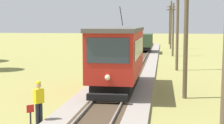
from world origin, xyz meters
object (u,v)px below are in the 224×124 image
at_px(freight_car, 143,42).
at_px(utility_pole_near_tram, 186,34).
at_px(red_tram, 118,55).
at_px(utility_pole_distant, 171,24).
at_px(utility_pole_far, 173,29).
at_px(track_worker, 39,100).
at_px(utility_pole_horizon, 170,24).
at_px(trackside_signal_marker, 31,119).
at_px(utility_pole_mid, 177,26).

xyz_separation_m(freight_car, utility_pole_near_tram, (3.87, -28.87, 1.93)).
distance_m(red_tram, freight_car, 27.44).
bearing_deg(utility_pole_distant, utility_pole_far, -90.00).
bearing_deg(utility_pole_near_tram, utility_pole_distant, 90.00).
bearing_deg(track_worker, utility_pole_near_tram, 83.44).
bearing_deg(utility_pole_far, utility_pole_horizon, 90.00).
height_order(utility_pole_far, trackside_signal_marker, utility_pole_far).
bearing_deg(utility_pole_horizon, utility_pole_far, -90.00).
relative_size(red_tram, trackside_signal_marker, 7.24).
bearing_deg(utility_pole_near_tram, utility_pole_far, 90.00).
distance_m(trackside_signal_marker, track_worker, 1.71).
bearing_deg(trackside_signal_marker, track_worker, 99.81).
distance_m(utility_pole_distant, utility_pole_horizon, 12.13).
relative_size(freight_car, utility_pole_mid, 0.69).
bearing_deg(red_tram, utility_pole_horizon, 85.40).
relative_size(red_tram, track_worker, 4.79).
relative_size(red_tram, utility_pole_mid, 1.13).
distance_m(utility_pole_horizon, track_worker, 55.82).
height_order(red_tram, utility_pole_horizon, utility_pole_horizon).
xyz_separation_m(utility_pole_far, trackside_signal_marker, (-5.90, -32.38, -2.69)).
distance_m(red_tram, utility_pole_horizon, 48.25).
bearing_deg(utility_pole_mid, utility_pole_near_tram, -90.00).
xyz_separation_m(red_tram, utility_pole_near_tram, (3.87, -1.44, 1.29)).
bearing_deg(utility_pole_mid, utility_pole_distant, 90.00).
bearing_deg(freight_car, utility_pole_horizon, 79.38).
xyz_separation_m(utility_pole_near_tram, trackside_signal_marker, (-5.90, -7.55, -2.82)).
bearing_deg(utility_pole_distant, track_worker, -98.13).
height_order(utility_pole_horizon, track_worker, utility_pole_horizon).
bearing_deg(utility_pole_mid, red_tram, -110.86).
xyz_separation_m(red_tram, track_worker, (-2.32, -7.34, -1.21)).
bearing_deg(freight_car, track_worker, -93.81).
bearing_deg(red_tram, utility_pole_distant, 83.86).
bearing_deg(utility_pole_near_tram, track_worker, -136.39).
bearing_deg(utility_pole_horizon, utility_pole_mid, -90.00).
bearing_deg(utility_pole_far, utility_pole_mid, -90.00).
bearing_deg(utility_pole_mid, utility_pole_far, 90.00).
xyz_separation_m(utility_pole_far, utility_pole_horizon, (0.00, 24.68, 0.45)).
relative_size(red_tram, freight_car, 1.64).
xyz_separation_m(utility_pole_mid, utility_pole_far, (0.00, 13.24, -0.52)).
xyz_separation_m(red_tram, utility_pole_horizon, (3.87, 48.07, 1.62)).
relative_size(utility_pole_mid, track_worker, 4.24).
bearing_deg(utility_pole_mid, freight_car, 102.62).
xyz_separation_m(utility_pole_mid, track_worker, (-6.19, -17.48, -2.89)).
relative_size(freight_car, track_worker, 2.91).
xyz_separation_m(freight_car, track_worker, (-2.32, -34.77, -0.57)).
distance_m(freight_car, utility_pole_distant, 9.63).
height_order(utility_pole_distant, trackside_signal_marker, utility_pole_distant).
bearing_deg(utility_pole_far, utility_pole_distant, 90.00).
bearing_deg(red_tram, trackside_signal_marker, -102.74).
xyz_separation_m(red_tram, utility_pole_distant, (3.87, 35.94, 1.67)).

